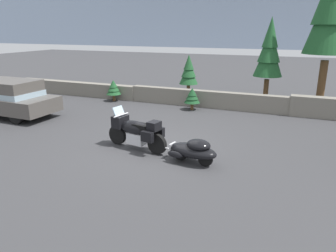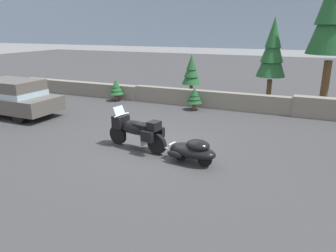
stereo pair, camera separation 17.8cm
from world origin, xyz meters
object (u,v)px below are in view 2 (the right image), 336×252
at_px(car_shaped_trailer, 193,150).
at_px(pine_tree_far_right, 273,50).
at_px(touring_motorcycle, 136,131).
at_px(pine_tree_secondary, 191,71).
at_px(suv_at_left_edge, 10,97).

xyz_separation_m(car_shaped_trailer, pine_tree_far_right, (1.04, 9.01, 2.34)).
bearing_deg(car_shaped_trailer, touring_motorcycle, 169.15).
relative_size(pine_tree_secondary, pine_tree_far_right, 0.55).
relative_size(touring_motorcycle, pine_tree_secondary, 0.94).
xyz_separation_m(pine_tree_secondary, pine_tree_far_right, (4.24, 0.20, 1.23)).
distance_m(car_shaped_trailer, pine_tree_secondary, 9.44).
distance_m(suv_at_left_edge, pine_tree_far_right, 12.80).
xyz_separation_m(suv_at_left_edge, pine_tree_far_right, (10.46, 7.12, 1.91)).
bearing_deg(touring_motorcycle, car_shaped_trailer, -10.85).
xyz_separation_m(suv_at_left_edge, pine_tree_secondary, (6.22, 6.92, 0.68)).
height_order(pine_tree_secondary, pine_tree_far_right, pine_tree_far_right).
bearing_deg(pine_tree_far_right, suv_at_left_edge, -145.77).
distance_m(touring_motorcycle, car_shaped_trailer, 2.14).
height_order(car_shaped_trailer, suv_at_left_edge, suv_at_left_edge).
xyz_separation_m(touring_motorcycle, pine_tree_secondary, (-1.11, 8.41, 0.90)).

